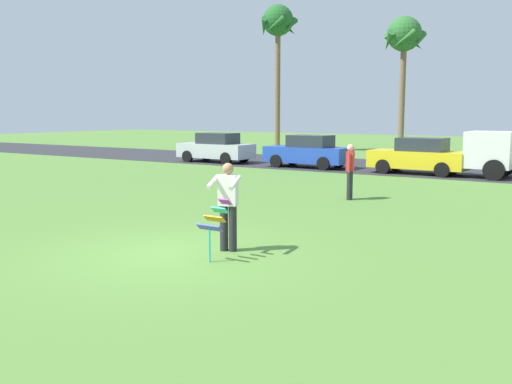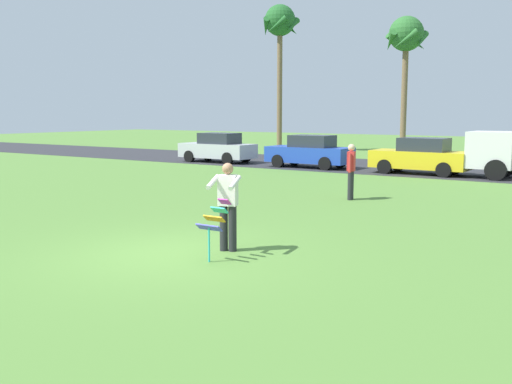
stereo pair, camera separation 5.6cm
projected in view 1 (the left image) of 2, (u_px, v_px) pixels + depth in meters
The scene contains 10 objects.
ground_plane at pixel (170, 254), 11.03m from camera, with size 120.00×120.00×0.00m, color #568438.
road_strip at pixel (443, 170), 27.20m from camera, with size 120.00×8.00×0.01m, color #2D2D33.
person_kite_flyer at pixel (228, 203), 11.14m from camera, with size 0.68×0.75×1.73m.
kite_held at pixel (215, 221), 10.49m from camera, with size 0.51×0.63×1.11m.
parked_car_silver at pixel (216, 148), 31.30m from camera, with size 4.22×1.88×1.60m.
parked_car_blue at pixel (308, 152), 28.28m from camera, with size 4.23×1.89×1.60m.
parked_car_yellow at pixel (419, 157), 25.33m from camera, with size 4.25×1.94×1.60m.
palm_tree_left_near at pixel (278, 28), 39.17m from camera, with size 2.58×2.71×9.96m.
palm_tree_right_near at pixel (404, 40), 34.93m from camera, with size 2.58×2.71×8.48m.
person_walker_near at pixel (350, 170), 17.84m from camera, with size 0.31×0.55×1.73m.
Camera 1 is at (7.20, -8.16, 2.69)m, focal length 40.41 mm.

